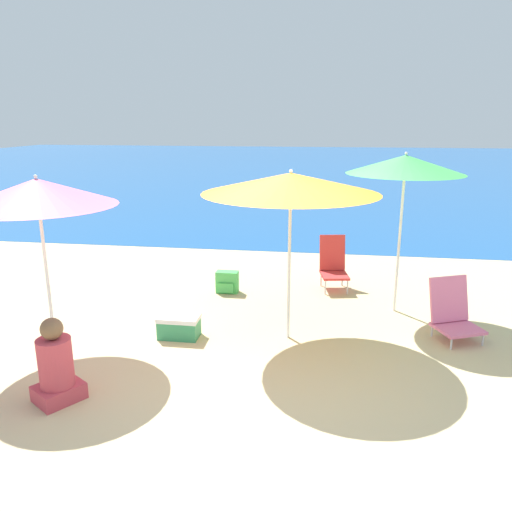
# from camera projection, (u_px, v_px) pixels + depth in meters

# --- Properties ---
(ground_plane) EXTENTS (60.00, 60.00, 0.00)m
(ground_plane) POSITION_uv_depth(u_px,v_px,m) (274.00, 369.00, 5.42)
(ground_plane) COLOR #D1BA89
(sea_water) EXTENTS (60.00, 40.00, 0.01)m
(sea_water) POSITION_uv_depth(u_px,v_px,m) (322.00, 165.00, 29.19)
(sea_water) COLOR #1E5699
(sea_water) RESTS_ON ground
(beach_umbrella_orange) EXTENTS (2.07, 2.07, 2.07)m
(beach_umbrella_orange) POSITION_uv_depth(u_px,v_px,m) (291.00, 183.00, 5.70)
(beach_umbrella_orange) COLOR white
(beach_umbrella_orange) RESTS_ON ground
(beach_umbrella_green) EXTENTS (1.55, 1.55, 2.21)m
(beach_umbrella_green) POSITION_uv_depth(u_px,v_px,m) (405.00, 165.00, 6.53)
(beach_umbrella_green) COLOR white
(beach_umbrella_green) RESTS_ON ground
(beach_umbrella_pink) EXTENTS (1.69, 1.69, 2.05)m
(beach_umbrella_pink) POSITION_uv_depth(u_px,v_px,m) (37.00, 192.00, 5.36)
(beach_umbrella_pink) COLOR white
(beach_umbrella_pink) RESTS_ON ground
(beach_chair_pink) EXTENTS (0.68, 0.70, 0.74)m
(beach_chair_pink) POSITION_uv_depth(u_px,v_px,m) (453.00, 312.00, 6.14)
(beach_chair_pink) COLOR silver
(beach_chair_pink) RESTS_ON ground
(beach_chair_red) EXTENTS (0.50, 0.62, 0.83)m
(beach_chair_red) POSITION_uv_depth(u_px,v_px,m) (333.00, 263.00, 7.94)
(beach_chair_red) COLOR silver
(beach_chair_red) RESTS_ON ground
(person_seated_far) EXTENTS (0.52, 0.54, 0.85)m
(person_seated_far) POSITION_uv_depth(u_px,v_px,m) (56.00, 367.00, 4.74)
(person_seated_far) COLOR #BF3F4C
(person_seated_far) RESTS_ON ground
(backpack_green) EXTENTS (0.34, 0.21, 0.34)m
(backpack_green) POSITION_uv_depth(u_px,v_px,m) (227.00, 282.00, 7.77)
(backpack_green) COLOR #47B756
(backpack_green) RESTS_ON ground
(cooler_box) EXTENTS (0.50, 0.30, 0.28)m
(cooler_box) POSITION_uv_depth(u_px,v_px,m) (179.00, 326.00, 6.18)
(cooler_box) COLOR #338C59
(cooler_box) RESTS_ON ground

